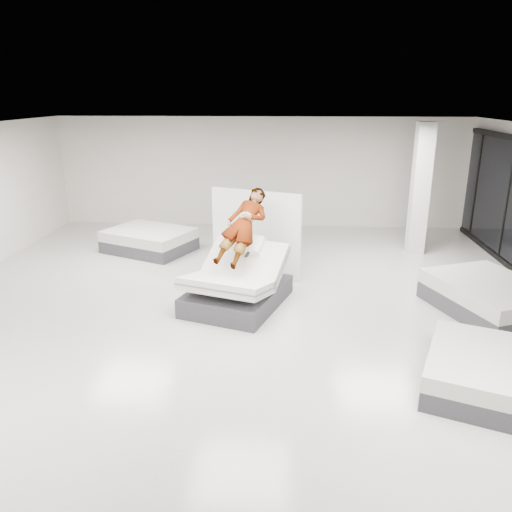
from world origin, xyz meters
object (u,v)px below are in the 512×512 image
person (244,236)px  flat_bed_right_near (482,372)px  remote (247,255)px  flat_bed_left_far (149,240)px  column (420,189)px  hero_bed (237,286)px  divider_panel (255,234)px  flat_bed_right_far (490,297)px

person → flat_bed_right_near: 4.63m
remote → flat_bed_left_far: (-2.76, 3.37, -0.76)m
column → person: bearing=-140.9°
hero_bed → flat_bed_left_far: size_ratio=0.98×
divider_panel → flat_bed_left_far: bearing=172.1°
hero_bed → person: 0.93m
hero_bed → remote: 0.69m
flat_bed_right_near → flat_bed_right_far: bearing=67.4°
person → column: column is taller
divider_panel → flat_bed_right_far: (4.39, -1.73, -0.64)m
flat_bed_right_near → remote: bearing=143.4°
flat_bed_right_near → column: (0.56, 6.17, 1.35)m
hero_bed → column: size_ratio=0.75×
person → remote: person is taller
flat_bed_right_far → flat_bed_left_far: size_ratio=1.04×
flat_bed_right_far → flat_bed_left_far: 7.92m
column → flat_bed_left_far: bearing=-177.4°
remote → flat_bed_right_near: bearing=-17.9°
remote → flat_bed_right_near: remote is taller
hero_bed → divider_panel: (0.23, 1.67, 0.56)m
flat_bed_right_near → flat_bed_left_far: flat_bed_left_far is taller
person → flat_bed_right_far: bearing=14.2°
hero_bed → column: (4.13, 3.57, 1.22)m
hero_bed → flat_bed_right_near: hero_bed is taller
hero_bed → flat_bed_right_near: bearing=-36.2°
column → flat_bed_right_far: bearing=-82.2°
person → flat_bed_right_near: (3.46, -2.90, -1.01)m
remote → flat_bed_right_near: 4.27m
person → divider_panel: 1.42m
divider_panel → flat_bed_right_far: 4.76m
divider_panel → flat_bed_right_near: bearing=-30.4°
person → flat_bed_right_far: (4.52, -0.36, -0.97)m
person → flat_bed_left_far: size_ratio=0.73×
hero_bed → flat_bed_right_far: size_ratio=0.94×
person → column: size_ratio=0.56×
flat_bed_right_far → flat_bed_right_near: bearing=-112.6°
divider_panel → flat_bed_left_far: 3.28m
flat_bed_right_near → flat_bed_left_far: bearing=136.2°
hero_bed → person: person is taller
person → remote: bearing=-57.8°
flat_bed_right_near → column: 6.34m
column → divider_panel: bearing=-154.1°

